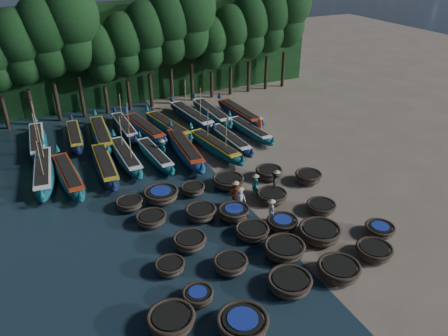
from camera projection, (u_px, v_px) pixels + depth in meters
name	position (u px, v px, depth m)	size (l,w,h in m)	color
ground	(239.00, 197.00, 29.89)	(120.00, 120.00, 0.00)	#7D6F5B
foliage_wall	(137.00, 52.00, 46.22)	(40.00, 3.00, 10.00)	black
coracle_0	(171.00, 321.00, 19.68)	(2.42, 2.42, 0.83)	#4D3F30
coracle_1	(243.00, 324.00, 19.51)	(2.89, 2.89, 0.83)	#4D3F30
coracle_2	(289.00, 283.00, 21.87)	(2.30, 2.30, 0.77)	#4D3F30
coracle_3	(339.00, 270.00, 22.69)	(2.60, 2.60, 0.79)	#4D3F30
coracle_4	(374.00, 251.00, 24.15)	(2.40, 2.40, 0.69)	#4D3F30
coracle_5	(198.00, 296.00, 21.18)	(1.77, 1.77, 0.64)	#4D3F30
coracle_6	(230.00, 264.00, 23.12)	(2.20, 2.20, 0.76)	#4D3F30
coracle_7	(284.00, 249.00, 24.16)	(2.40, 2.40, 0.82)	#4D3F30
coracle_8	(319.00, 233.00, 25.51)	(2.52, 2.52, 0.84)	#4D3F30
coracle_9	(380.00, 230.00, 25.95)	(1.90, 1.90, 0.65)	#4D3F30
coracle_10	(170.00, 267.00, 23.05)	(1.64, 1.64, 0.65)	#4D3F30
coracle_11	(190.00, 241.00, 24.83)	(1.95, 1.95, 0.77)	#4D3F30
coracle_12	(252.00, 231.00, 25.77)	(2.15, 2.15, 0.68)	#4D3F30
coracle_13	(282.00, 223.00, 26.55)	(2.27, 2.27, 0.66)	#4D3F30
coracle_14	(321.00, 207.00, 28.13)	(2.25, 2.25, 0.65)	#4D3F30
coracle_15	(151.00, 219.00, 26.93)	(2.06, 2.06, 0.67)	#4D3F30
coracle_16	(201.00, 213.00, 27.39)	(2.02, 2.02, 0.81)	#4D3F30
coracle_17	(234.00, 212.00, 27.40)	(2.39, 2.39, 0.80)	#4D3F30
coracle_18	(272.00, 196.00, 29.22)	(2.07, 2.07, 0.71)	#4D3F30
coracle_19	(308.00, 177.00, 31.47)	(2.35, 2.35, 0.78)	#4D3F30
coracle_20	(129.00, 204.00, 28.44)	(1.88, 1.88, 0.68)	#4D3F30
coracle_21	(161.00, 195.00, 29.29)	(2.55, 2.55, 0.80)	#4D3F30
coracle_22	(193.00, 189.00, 30.08)	(1.98, 1.98, 0.67)	#4D3F30
coracle_23	(228.00, 181.00, 30.97)	(2.25, 2.25, 0.74)	#4D3F30
coracle_24	(269.00, 173.00, 31.99)	(2.43, 2.43, 0.81)	#4D3F30
long_boat_0	(44.00, 172.00, 31.86)	(2.48, 8.85, 3.78)	#0F5855
long_boat_1	(69.00, 175.00, 31.46)	(1.91, 8.24, 1.45)	#0F5855
long_boat_2	(105.00, 165.00, 32.82)	(1.90, 8.39, 1.48)	#10173E
long_boat_3	(126.00, 156.00, 34.16)	(1.51, 8.19, 3.48)	#0F5855
long_boat_4	(155.00, 155.00, 34.49)	(1.75, 7.46, 1.31)	#0F5855
long_boat_5	(185.00, 149.00, 35.21)	(2.19, 8.98, 1.58)	navy
long_boat_6	(215.00, 146.00, 35.83)	(2.55, 8.11, 3.48)	#0F5855
long_boat_7	(230.00, 140.00, 37.09)	(1.61, 7.62, 1.34)	#10173E
long_boat_8	(250.00, 130.00, 38.93)	(1.86, 7.33, 1.29)	#0F5855
long_boat_9	(38.00, 142.00, 36.56)	(2.01, 8.70, 3.70)	#0F5855
long_boat_10	(75.00, 136.00, 37.72)	(1.88, 7.59, 1.34)	#10173E
long_boat_11	(101.00, 134.00, 37.90)	(2.14, 8.82, 1.56)	#0F5855
long_boat_12	(125.00, 127.00, 39.48)	(1.36, 7.78, 3.30)	#10173E
long_boat_13	(145.00, 129.00, 39.09)	(2.69, 8.39, 1.49)	navy
long_boat_14	(168.00, 126.00, 39.54)	(2.86, 8.45, 1.51)	#0F5855
long_boat_15	(191.00, 116.00, 41.71)	(2.49, 8.95, 3.82)	#10173E
long_boat_16	(211.00, 113.00, 42.52)	(1.65, 8.70, 1.53)	#0F5855
long_boat_17	(239.00, 113.00, 42.44)	(1.89, 8.72, 1.54)	#10173E
fisherman_0	(240.00, 198.00, 28.25)	(0.89, 0.85, 1.73)	silver
fisherman_1	(255.00, 184.00, 29.64)	(0.52, 0.65, 1.79)	#1B6C74
fisherman_2	(235.00, 193.00, 28.64)	(1.03, 1.06, 1.92)	#CD4A1B
fisherman_3	(276.00, 182.00, 29.94)	(1.17, 1.28, 1.92)	black
fisherman_4	(271.00, 210.00, 26.94)	(0.56, 0.97, 1.75)	silver
fisherman_5	(163.00, 148.00, 34.89)	(0.63, 1.44, 1.71)	#1B6C74
fisherman_6	(260.00, 125.00, 39.06)	(0.60, 0.82, 1.75)	#CD4A1B
tree_2	(18.00, 46.00, 37.97)	(4.51, 4.51, 10.63)	black
tree_3	(45.00, 36.00, 38.53)	(4.92, 4.92, 11.60)	black
tree_4	(70.00, 26.00, 39.10)	(5.34, 5.34, 12.58)	black
tree_5	(100.00, 54.00, 41.25)	(3.68, 3.68, 8.68)	black
tree_6	(124.00, 44.00, 41.82)	(4.09, 4.09, 9.65)	black
tree_7	(146.00, 35.00, 42.38)	(4.51, 4.51, 10.63)	black
tree_8	(168.00, 26.00, 42.95)	(4.92, 4.92, 11.60)	black
tree_9	(190.00, 17.00, 43.52)	(5.34, 5.34, 12.58)	black
tree_10	(211.00, 42.00, 45.67)	(3.68, 3.68, 8.68)	black
tree_11	(231.00, 34.00, 46.24)	(4.09, 4.09, 9.65)	black
tree_12	(250.00, 26.00, 46.80)	(4.51, 4.51, 10.63)	black
tree_13	(269.00, 18.00, 47.37)	(4.92, 4.92, 11.60)	black
tree_14	(287.00, 10.00, 47.93)	(5.34, 5.34, 12.58)	black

